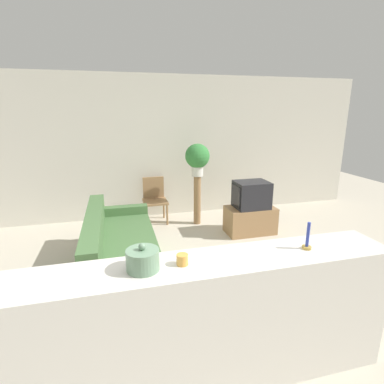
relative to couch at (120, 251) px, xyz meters
name	(u,v)px	position (x,y,z in m)	size (l,w,h in m)	color
ground_plane	(186,332)	(0.57, -1.31, -0.29)	(14.00, 14.00, 0.00)	beige
wall_back	(144,148)	(0.57, 2.12, 1.06)	(9.00, 0.06, 2.70)	beige
couch	(120,251)	(0.00, 0.00, 0.00)	(0.86, 2.06, 0.79)	#476B3D
tv_stand	(250,220)	(2.20, 0.77, -0.06)	(0.82, 0.46, 0.46)	#9E754C
television	(251,195)	(2.19, 0.77, 0.39)	(0.57, 0.44, 0.45)	#232328
wooden_chair	(155,198)	(0.69, 1.75, 0.17)	(0.44, 0.44, 0.83)	#9E754C
plant_stand	(197,200)	(1.43, 1.42, 0.17)	(0.13, 0.13, 0.91)	#9E754C
potted_plant	(197,157)	(1.43, 1.42, 0.96)	(0.44, 0.44, 0.58)	white
foreground_counter	(203,324)	(0.57, -1.85, 0.22)	(2.92, 0.44, 1.02)	silver
decorative_bowl	(143,260)	(0.15, -1.85, 0.81)	(0.22, 0.22, 0.19)	gray
candle_jar	(182,260)	(0.42, -1.85, 0.77)	(0.08, 0.08, 0.07)	gold
candlestick	(307,241)	(1.39, -1.85, 0.80)	(0.07, 0.07, 0.21)	#B7933D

